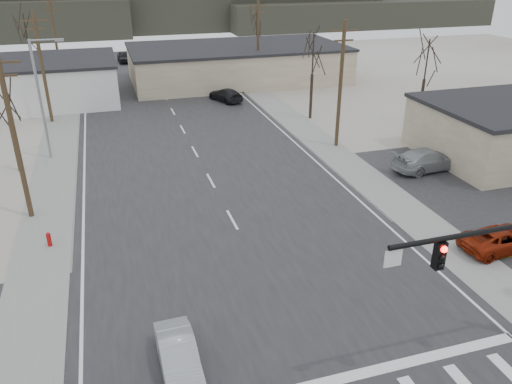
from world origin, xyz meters
TOP-DOWN VIEW (x-y plane):
  - ground at (0.00, 0.00)m, footprint 140.00×140.00m
  - main_road at (0.00, 15.00)m, footprint 18.00×110.00m
  - cross_road at (0.00, 0.00)m, footprint 90.00×10.00m
  - sidewalk_left at (-10.60, 20.00)m, footprint 3.00×90.00m
  - sidewalk_right at (10.60, 20.00)m, footprint 3.00×90.00m
  - fire_hydrant at (-10.20, 8.00)m, footprint 0.24×0.24m
  - building_left_far at (-16.00, 40.00)m, footprint 22.30×12.30m
  - building_right_far at (10.00, 44.00)m, footprint 26.30×14.30m
  - upole_left_b at (-11.50, 12.00)m, footprint 2.20×0.30m
  - upole_left_c at (-11.50, 32.00)m, footprint 2.20×0.30m
  - upole_left_d at (-11.50, 52.00)m, footprint 2.20×0.30m
  - upole_right_a at (11.50, 18.00)m, footprint 2.20×0.30m
  - upole_right_b at (11.50, 40.00)m, footprint 2.20×0.30m
  - streetlight_main at (-10.80, 22.00)m, footprint 2.40×0.25m
  - tree_left_near at (-13.00, 20.00)m, footprint 3.30×3.30m
  - tree_right_mid at (12.50, 26.00)m, footprint 3.74×3.74m
  - tree_left_far at (-14.00, 46.00)m, footprint 3.96×3.96m
  - tree_right_far at (15.00, 52.00)m, footprint 3.52×3.52m
  - tree_lot at (22.00, 22.00)m, footprint 3.52×3.52m
  - hill_center at (15.00, 96.00)m, footprint 80.00×18.00m
  - hill_right at (50.00, 90.00)m, footprint 60.00×18.00m
  - sedan_crossing at (-4.90, -3.00)m, footprint 1.45×3.95m
  - car_far_a at (6.13, 34.48)m, footprint 3.44×4.99m
  - car_far_b at (-3.00, 60.37)m, footprint 2.05×4.62m
  - car_parked_red at (12.84, 0.65)m, footprint 4.64×2.37m
  - car_parked_silver at (15.64, 11.34)m, footprint 5.65×2.82m

SIDE VIEW (x-z plane):
  - ground at x=0.00m, z-range 0.00..0.00m
  - cross_road at x=0.00m, z-range 0.00..0.04m
  - main_road at x=0.00m, z-range 0.00..0.05m
  - sidewalk_left at x=-10.60m, z-range 0.00..0.06m
  - sidewalk_right at x=10.60m, z-range 0.00..0.06m
  - fire_hydrant at x=-10.20m, z-range 0.02..0.89m
  - car_parked_red at x=12.84m, z-range 0.03..1.29m
  - sedan_crossing at x=-4.90m, z-range 0.05..1.34m
  - car_far_a at x=6.13m, z-range 0.05..1.39m
  - car_far_b at x=-3.00m, z-range 0.05..1.59m
  - car_parked_silver at x=15.64m, z-range 0.03..1.61m
  - building_right_far at x=10.00m, z-range 0.00..4.30m
  - building_left_far at x=-16.00m, z-range 0.01..4.51m
  - hill_right at x=50.00m, z-range 0.00..5.50m
  - hill_center at x=15.00m, z-range 0.00..9.00m
  - streetlight_main at x=-10.80m, z-range 0.59..9.59m
  - upole_left_b at x=-11.50m, z-range 0.22..10.22m
  - upole_left_c at x=-11.50m, z-range 0.22..10.22m
  - upole_left_d at x=-11.50m, z-range 0.22..10.22m
  - upole_right_a at x=11.50m, z-range 0.22..10.22m
  - upole_right_b at x=11.50m, z-range 0.22..10.22m
  - tree_left_near at x=-13.00m, z-range 1.55..8.90m
  - tree_right_far at x=15.00m, z-range 1.66..9.50m
  - tree_lot at x=22.00m, z-range 1.66..9.50m
  - tree_right_mid at x=12.50m, z-range 1.77..10.10m
  - tree_left_far at x=-14.00m, z-range 1.87..10.69m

